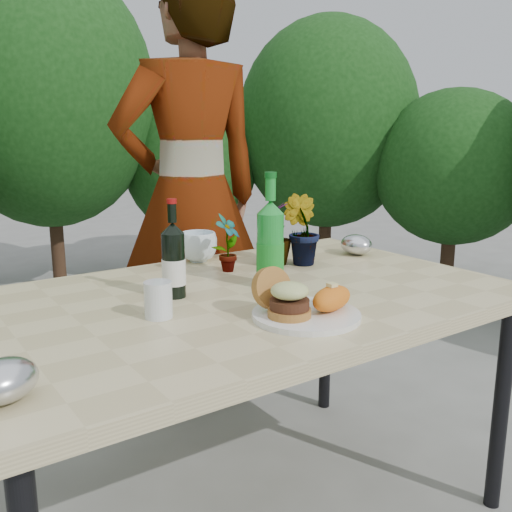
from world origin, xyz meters
TOP-DOWN VIEW (x-y plane):
  - patio_table at (0.00, 0.00)m, footprint 1.60×1.00m
  - shrub_hedge at (0.34, 1.83)m, footprint 6.89×5.14m
  - dinner_plate at (0.02, -0.27)m, footprint 0.28×0.28m
  - burger_stack at (-0.03, -0.26)m, footprint 0.11×0.16m
  - sweet_potato at (0.09, -0.29)m, footprint 0.17×0.12m
  - grilled_veg at (0.04, -0.18)m, footprint 0.08×0.05m
  - wine_bottle at (-0.17, 0.09)m, footprint 0.07×0.07m
  - sparkling_water at (0.12, 0.02)m, footprint 0.08×0.08m
  - plastic_cup at (-0.29, -0.05)m, footprint 0.07×0.07m
  - seedling_left at (0.11, 0.25)m, footprint 0.12×0.11m
  - seedling_mid at (0.39, 0.20)m, footprint 0.15×0.16m
  - seedling_right at (0.30, 0.24)m, footprint 0.17×0.17m
  - blue_bowl at (0.10, 0.44)m, footprint 0.15×0.15m
  - foil_packet_left at (-0.71, -0.32)m, footprint 0.17×0.16m
  - foil_packet_right at (0.66, 0.19)m, footprint 0.11×0.14m
  - person at (0.27, 0.79)m, footprint 0.71×0.49m

SIDE VIEW (x-z plane):
  - patio_table at x=0.00m, z-range 0.32..1.07m
  - dinner_plate at x=0.02m, z-range 0.75..0.76m
  - grilled_veg at x=0.04m, z-range 0.76..0.79m
  - foil_packet_left at x=-0.71m, z-range 0.75..0.83m
  - foil_packet_right at x=0.66m, z-range 0.75..0.83m
  - sweet_potato at x=0.09m, z-range 0.77..0.83m
  - plastic_cup at x=-0.29m, z-range 0.75..0.84m
  - blue_bowl at x=0.10m, z-range 0.75..0.86m
  - burger_stack at x=-0.03m, z-range 0.75..0.87m
  - seedling_left at x=0.11m, z-range 0.75..0.95m
  - wine_bottle at x=-0.17m, z-range 0.71..1.00m
  - seedling_right at x=0.30m, z-range 0.75..0.97m
  - seedling_mid at x=0.39m, z-range 0.75..1.00m
  - sparkling_water at x=0.12m, z-range 0.70..1.05m
  - person at x=0.27m, z-range 0.00..1.87m
  - shrub_hedge at x=0.34m, z-range -0.03..2.38m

